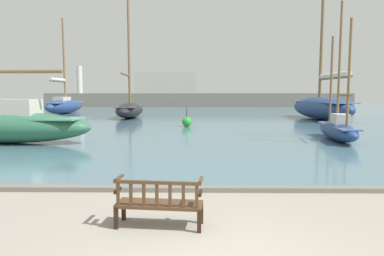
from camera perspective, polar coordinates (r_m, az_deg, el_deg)
The scene contains 10 objects.
harbor_water at distance 48.72m, azimuth 1.11°, elevation 2.88°, with size 100.00×80.00×0.08m, color slate.
quay_edge_kerb at distance 8.85m, azimuth 2.73°, elevation -10.09°, with size 40.00×0.30×0.12m, color slate.
park_bench at distance 6.51m, azimuth -5.51°, elevation -12.21°, with size 1.64×0.68×0.92m.
sailboat_centre_channel at distance 19.04m, azimuth -29.30°, elevation 0.79°, with size 9.19×2.84×11.62m.
sailboat_far_starboard at distance 34.34m, azimuth 20.66°, elevation 3.38°, with size 3.82×11.25×13.05m.
sailboat_mid_starboard at distance 44.31m, azimuth -20.47°, elevation 3.62°, with size 2.76×9.13×11.36m.
sailboat_nearest_port at distance 19.19m, azimuth 23.12°, elevation 0.01°, with size 1.81×5.36×7.04m.
sailboat_nearest_starboard at distance 34.94m, azimuth -10.34°, elevation 3.18°, with size 2.75×10.18×12.37m.
channel_buoy at distance 24.86m, azimuth -0.87°, elevation 1.05°, with size 0.71×0.71×1.41m.
far_breakwater at distance 62.75m, azimuth -0.27°, elevation 5.25°, with size 55.85×2.40×7.50m.
Camera 1 is at (-0.30, -4.66, 2.47)m, focal length 32.00 mm.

